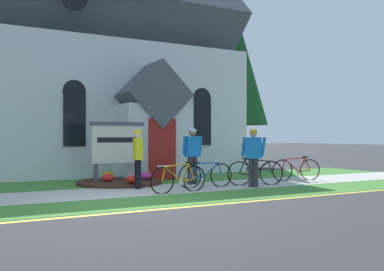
# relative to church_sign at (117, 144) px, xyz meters

# --- Properties ---
(ground) EXTENTS (140.00, 140.00, 0.00)m
(ground) POSITION_rel_church_sign_xyz_m (-0.98, 0.11, -1.23)
(ground) COLOR #333335
(sidewalk_slab) EXTENTS (32.00, 2.17, 0.01)m
(sidewalk_slab) POSITION_rel_church_sign_xyz_m (-0.94, -2.09, -1.23)
(sidewalk_slab) COLOR #B7B5AD
(sidewalk_slab) RESTS_ON ground
(grass_verge) EXTENTS (32.00, 1.77, 0.01)m
(grass_verge) POSITION_rel_church_sign_xyz_m (-0.94, -4.06, -1.23)
(grass_verge) COLOR #427F33
(grass_verge) RESTS_ON ground
(church_lawn) EXTENTS (24.00, 2.88, 0.01)m
(church_lawn) POSITION_rel_church_sign_xyz_m (-0.94, 0.44, -1.23)
(church_lawn) COLOR #427F33
(church_lawn) RESTS_ON ground
(curb_paint_stripe) EXTENTS (28.00, 0.16, 0.01)m
(curb_paint_stripe) POSITION_rel_church_sign_xyz_m (-0.94, -5.09, -1.23)
(curb_paint_stripe) COLOR yellow
(curb_paint_stripe) RESTS_ON ground
(church_building) EXTENTS (14.98, 10.51, 13.62)m
(church_building) POSITION_rel_church_sign_xyz_m (-1.45, 5.91, 3.54)
(church_building) COLOR silver
(church_building) RESTS_ON ground
(church_sign) EXTENTS (1.74, 0.24, 1.95)m
(church_sign) POSITION_rel_church_sign_xyz_m (0.00, 0.00, 0.00)
(church_sign) COLOR #474C56
(church_sign) RESTS_ON ground
(flower_bed) EXTENTS (2.63, 2.63, 0.34)m
(flower_bed) POSITION_rel_church_sign_xyz_m (0.02, -0.24, -1.16)
(flower_bed) COLOR #382319
(flower_bed) RESTS_ON ground
(bicycle_white) EXTENTS (1.69, 0.20, 0.83)m
(bicycle_white) POSITION_rel_church_sign_xyz_m (0.74, -2.93, -0.86)
(bicycle_white) COLOR black
(bicycle_white) RESTS_ON ground
(bicycle_orange) EXTENTS (1.67, 0.63, 0.87)m
(bicycle_orange) POSITION_rel_church_sign_xyz_m (3.55, -2.46, -0.84)
(bicycle_orange) COLOR black
(bicycle_orange) RESTS_ON ground
(bicycle_green) EXTENTS (1.72, 0.44, 0.84)m
(bicycle_green) POSITION_rel_church_sign_xyz_m (5.57, -2.04, -0.85)
(bicycle_green) COLOR black
(bicycle_green) RESTS_ON ground
(bicycle_silver) EXTENTS (1.72, 0.12, 0.77)m
(bicycle_silver) POSITION_rel_church_sign_xyz_m (1.89, -2.32, -0.86)
(bicycle_silver) COLOR black
(bicycle_silver) RESTS_ON ground
(cyclist_in_blue_jersey) EXTENTS (0.49, 0.64, 1.70)m
(cyclist_in_blue_jersey) POSITION_rel_church_sign_xyz_m (3.14, -2.93, -0.23)
(cyclist_in_blue_jersey) COLOR #2D2D33
(cyclist_in_blue_jersey) RESTS_ON ground
(cyclist_in_red_jersey) EXTENTS (0.68, 0.32, 1.74)m
(cyclist_in_red_jersey) POSITION_rel_church_sign_xyz_m (1.93, -1.43, -0.20)
(cyclist_in_red_jersey) COLOR #2D2D33
(cyclist_in_red_jersey) RESTS_ON ground
(cyclist_in_orange_jersey) EXTENTS (0.30, 0.76, 1.68)m
(cyclist_in_orange_jersey) POSITION_rel_church_sign_xyz_m (0.06, -1.67, -0.25)
(cyclist_in_orange_jersey) COLOR black
(cyclist_in_orange_jersey) RESTS_ON ground
(roadside_conifer) EXTENTS (3.34, 3.34, 8.21)m
(roadside_conifer) POSITION_rel_church_sign_xyz_m (7.46, 4.61, 3.90)
(roadside_conifer) COLOR #3D2D1E
(roadside_conifer) RESTS_ON ground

